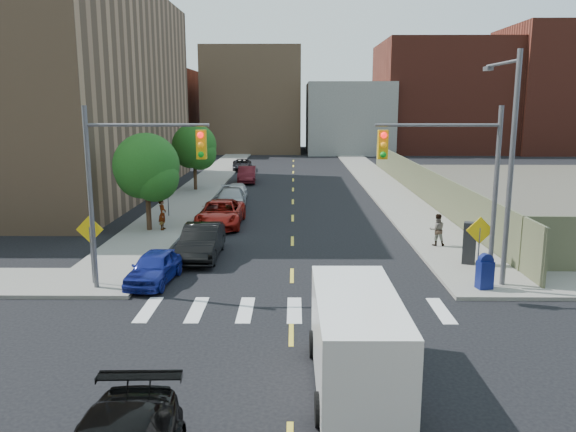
{
  "coord_description": "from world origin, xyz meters",
  "views": [
    {
      "loc": [
        0.07,
        -14.49,
        7.06
      ],
      "look_at": [
        -0.19,
        10.72,
        2.0
      ],
      "focal_mm": 35.0,
      "sensor_mm": 36.0,
      "label": 1
    }
  ],
  "objects_px": {
    "parked_car_white": "(237,191)",
    "parked_car_silver": "(231,199)",
    "parked_car_maroon": "(247,174)",
    "payphone": "(469,243)",
    "cargo_van": "(356,336)",
    "mailbox": "(485,272)",
    "parked_car_grey": "(242,165)",
    "parked_car_red": "(221,214)",
    "parked_car_black": "(202,242)",
    "pedestrian_west": "(162,214)",
    "pedestrian_east": "(437,230)",
    "parked_car_blue": "(154,267)"
  },
  "relations": [
    {
      "from": "pedestrian_west",
      "to": "pedestrian_east",
      "type": "relative_size",
      "value": 1.1
    },
    {
      "from": "mailbox",
      "to": "pedestrian_west",
      "type": "height_order",
      "value": "pedestrian_west"
    },
    {
      "from": "parked_car_blue",
      "to": "payphone",
      "type": "relative_size",
      "value": 2.04
    },
    {
      "from": "parked_car_blue",
      "to": "parked_car_red",
      "type": "xyz_separation_m",
      "value": [
        1.3,
        10.66,
        0.11
      ]
    },
    {
      "from": "parked_car_white",
      "to": "parked_car_grey",
      "type": "height_order",
      "value": "parked_car_white"
    },
    {
      "from": "pedestrian_east",
      "to": "mailbox",
      "type": "bearing_deg",
      "value": 91.8
    },
    {
      "from": "parked_car_blue",
      "to": "parked_car_silver",
      "type": "xyz_separation_m",
      "value": [
        1.3,
        15.97,
        0.06
      ]
    },
    {
      "from": "parked_car_blue",
      "to": "pedestrian_west",
      "type": "xyz_separation_m",
      "value": [
        -1.74,
        9.03,
        0.38
      ]
    },
    {
      "from": "parked_car_black",
      "to": "parked_car_silver",
      "type": "relative_size",
      "value": 0.97
    },
    {
      "from": "parked_car_maroon",
      "to": "pedestrian_west",
      "type": "relative_size",
      "value": 2.56
    },
    {
      "from": "parked_car_blue",
      "to": "cargo_van",
      "type": "relative_size",
      "value": 0.71
    },
    {
      "from": "parked_car_black",
      "to": "parked_car_maroon",
      "type": "bearing_deg",
      "value": 90.0
    },
    {
      "from": "parked_car_maroon",
      "to": "parked_car_silver",
      "type": "bearing_deg",
      "value": -92.52
    },
    {
      "from": "cargo_van",
      "to": "pedestrian_east",
      "type": "relative_size",
      "value": 3.35
    },
    {
      "from": "parked_car_maroon",
      "to": "payphone",
      "type": "bearing_deg",
      "value": -68.48
    },
    {
      "from": "parked_car_white",
      "to": "parked_car_red",
      "type": "bearing_deg",
      "value": -92.61
    },
    {
      "from": "parked_car_white",
      "to": "parked_car_silver",
      "type": "bearing_deg",
      "value": -92.61
    },
    {
      "from": "parked_car_black",
      "to": "parked_car_white",
      "type": "relative_size",
      "value": 1.27
    },
    {
      "from": "parked_car_maroon",
      "to": "parked_car_grey",
      "type": "relative_size",
      "value": 1.02
    },
    {
      "from": "parked_car_maroon",
      "to": "parked_car_grey",
      "type": "distance_m",
      "value": 9.53
    },
    {
      "from": "parked_car_black",
      "to": "parked_car_red",
      "type": "bearing_deg",
      "value": 90.0
    },
    {
      "from": "parked_car_red",
      "to": "parked_car_silver",
      "type": "relative_size",
      "value": 1.1
    },
    {
      "from": "pedestrian_east",
      "to": "parked_car_silver",
      "type": "bearing_deg",
      "value": -42.0
    },
    {
      "from": "parked_car_silver",
      "to": "cargo_van",
      "type": "bearing_deg",
      "value": -79.47
    },
    {
      "from": "mailbox",
      "to": "parked_car_white",
      "type": "bearing_deg",
      "value": 106.41
    },
    {
      "from": "parked_car_black",
      "to": "payphone",
      "type": "relative_size",
      "value": 2.56
    },
    {
      "from": "parked_car_red",
      "to": "pedestrian_east",
      "type": "bearing_deg",
      "value": -23.55
    },
    {
      "from": "parked_car_blue",
      "to": "parked_car_black",
      "type": "xyz_separation_m",
      "value": [
        1.3,
        3.73,
        0.14
      ]
    },
    {
      "from": "parked_car_blue",
      "to": "parked_car_silver",
      "type": "relative_size",
      "value": 0.77
    },
    {
      "from": "parked_car_maroon",
      "to": "pedestrian_east",
      "type": "bearing_deg",
      "value": -66.79
    },
    {
      "from": "mailbox",
      "to": "payphone",
      "type": "distance_m",
      "value": 3.42
    },
    {
      "from": "parked_car_black",
      "to": "cargo_van",
      "type": "bearing_deg",
      "value": -63.81
    },
    {
      "from": "parked_car_white",
      "to": "payphone",
      "type": "distance_m",
      "value": 21.22
    },
    {
      "from": "parked_car_silver",
      "to": "payphone",
      "type": "distance_m",
      "value": 18.11
    },
    {
      "from": "mailbox",
      "to": "pedestrian_west",
      "type": "bearing_deg",
      "value": 132.98
    },
    {
      "from": "parked_car_blue",
      "to": "pedestrian_west",
      "type": "relative_size",
      "value": 2.16
    },
    {
      "from": "cargo_van",
      "to": "payphone",
      "type": "bearing_deg",
      "value": 59.47
    },
    {
      "from": "parked_car_red",
      "to": "parked_car_grey",
      "type": "xyz_separation_m",
      "value": [
        -1.3,
        27.96,
        -0.14
      ]
    },
    {
      "from": "parked_car_black",
      "to": "parked_car_grey",
      "type": "bearing_deg",
      "value": 92.13
    },
    {
      "from": "parked_car_red",
      "to": "cargo_van",
      "type": "bearing_deg",
      "value": -72.31
    },
    {
      "from": "parked_car_red",
      "to": "pedestrian_west",
      "type": "height_order",
      "value": "pedestrian_west"
    },
    {
      "from": "parked_car_red",
      "to": "pedestrian_west",
      "type": "distance_m",
      "value": 3.46
    },
    {
      "from": "parked_car_grey",
      "to": "pedestrian_east",
      "type": "distance_m",
      "value": 35.36
    },
    {
      "from": "parked_car_grey",
      "to": "parked_car_blue",
      "type": "bearing_deg",
      "value": -95.41
    },
    {
      "from": "parked_car_red",
      "to": "cargo_van",
      "type": "xyz_separation_m",
      "value": [
        5.85,
        -18.82,
        0.53
      ]
    },
    {
      "from": "cargo_van",
      "to": "mailbox",
      "type": "relative_size",
      "value": 3.88
    },
    {
      "from": "parked_car_red",
      "to": "mailbox",
      "type": "xyz_separation_m",
      "value": [
        11.53,
        -11.66,
        0.07
      ]
    },
    {
      "from": "parked_car_red",
      "to": "parked_car_silver",
      "type": "xyz_separation_m",
      "value": [
        0.0,
        5.31,
        -0.04
      ]
    },
    {
      "from": "parked_car_blue",
      "to": "parked_car_red",
      "type": "distance_m",
      "value": 10.74
    },
    {
      "from": "pedestrian_west",
      "to": "cargo_van",
      "type": "bearing_deg",
      "value": -153.29
    }
  ]
}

